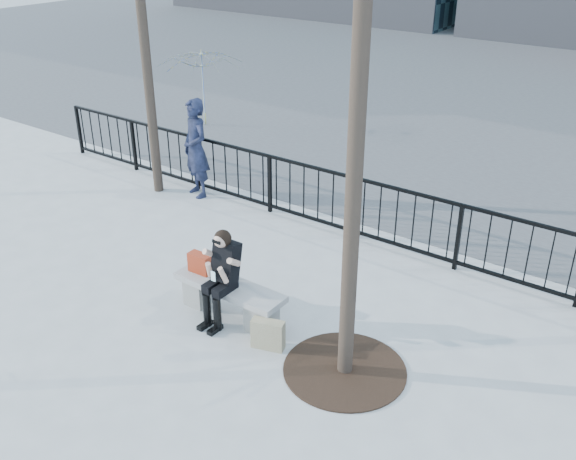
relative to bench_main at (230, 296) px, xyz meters
The scene contains 10 objects.
ground 0.30m from the bench_main, ahead, with size 120.00×120.00×0.00m, color #A09F9B.
street_surface 15.00m from the bench_main, 90.00° to the left, with size 60.00×23.00×0.01m, color #474747.
railing 3.01m from the bench_main, 90.00° to the left, with size 14.00×0.06×1.10m.
tree_grate 1.92m from the bench_main, ahead, with size 1.50×1.50×0.02m, color black.
bench_main is the anchor object (origin of this frame).
seated_woman 0.40m from the bench_main, 90.00° to the right, with size 0.50×0.64×1.34m.
handbag 0.63m from the bench_main, behind, with size 0.34×0.16×0.28m, color #A02D13.
shopping_bag 0.92m from the bench_main, 17.80° to the right, with size 0.42×0.15×0.40m, color #C1AE88.
standing_man 4.30m from the bench_main, 138.83° to the left, with size 0.69×0.46×1.90m, color black.
vendor_umbrella 8.75m from the bench_main, 134.95° to the left, with size 2.10×2.14×1.93m, color yellow.
Camera 1 is at (4.96, -5.51, 5.02)m, focal length 40.00 mm.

